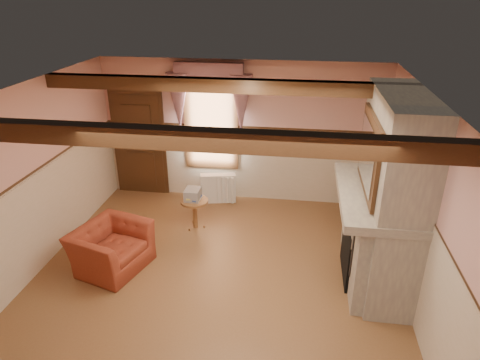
# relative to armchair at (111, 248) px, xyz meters

# --- Properties ---
(floor) EXTENTS (5.50, 6.00, 0.01)m
(floor) POSITION_rel_armchair_xyz_m (1.64, -0.26, -0.35)
(floor) COLOR brown
(floor) RESTS_ON ground
(ceiling) EXTENTS (5.50, 6.00, 0.01)m
(ceiling) POSITION_rel_armchair_xyz_m (1.64, -0.26, 2.45)
(ceiling) COLOR silver
(ceiling) RESTS_ON wall_back
(wall_back) EXTENTS (5.50, 0.02, 2.80)m
(wall_back) POSITION_rel_armchair_xyz_m (1.64, 2.74, 1.05)
(wall_back) COLOR #D89D96
(wall_back) RESTS_ON floor
(wall_left) EXTENTS (0.02, 6.00, 2.80)m
(wall_left) POSITION_rel_armchair_xyz_m (-1.11, -0.26, 1.05)
(wall_left) COLOR #D89D96
(wall_left) RESTS_ON floor
(wall_right) EXTENTS (0.02, 6.00, 2.80)m
(wall_right) POSITION_rel_armchair_xyz_m (4.39, -0.26, 1.05)
(wall_right) COLOR #D89D96
(wall_right) RESTS_ON floor
(wainscot) EXTENTS (5.50, 6.00, 1.50)m
(wainscot) POSITION_rel_armchair_xyz_m (1.64, -0.26, 0.40)
(wainscot) COLOR beige
(wainscot) RESTS_ON floor
(chair_rail) EXTENTS (5.50, 6.00, 0.08)m
(chair_rail) POSITION_rel_armchair_xyz_m (1.64, -0.26, 1.15)
(chair_rail) COLOR black
(chair_rail) RESTS_ON wainscot
(firebox) EXTENTS (0.20, 0.95, 0.90)m
(firebox) POSITION_rel_armchair_xyz_m (3.64, 0.34, 0.10)
(firebox) COLOR black
(firebox) RESTS_ON floor
(armchair) EXTENTS (1.20, 1.29, 0.69)m
(armchair) POSITION_rel_armchair_xyz_m (0.00, 0.00, 0.00)
(armchair) COLOR maroon
(armchair) RESTS_ON floor
(side_table) EXTENTS (0.55, 0.55, 0.55)m
(side_table) POSITION_rel_armchair_xyz_m (0.99, 1.37, -0.07)
(side_table) COLOR brown
(side_table) RESTS_ON floor
(book_stack) EXTENTS (0.26, 0.32, 0.20)m
(book_stack) POSITION_rel_armchair_xyz_m (0.96, 1.40, 0.30)
(book_stack) COLOR #B7AD8C
(book_stack) RESTS_ON side_table
(radiator) EXTENTS (0.72, 0.32, 0.60)m
(radiator) POSITION_rel_armchair_xyz_m (1.21, 2.44, -0.05)
(radiator) COLOR silver
(radiator) RESTS_ON floor
(bowl) EXTENTS (0.35, 0.35, 0.09)m
(bowl) POSITION_rel_armchair_xyz_m (3.89, 0.28, 1.12)
(bowl) COLOR brown
(bowl) RESTS_ON mantel
(mantel_clock) EXTENTS (0.14, 0.24, 0.20)m
(mantel_clock) POSITION_rel_armchair_xyz_m (3.89, 0.87, 1.17)
(mantel_clock) COLOR black
(mantel_clock) RESTS_ON mantel
(oil_lamp) EXTENTS (0.11, 0.11, 0.28)m
(oil_lamp) POSITION_rel_armchair_xyz_m (3.89, 0.66, 1.21)
(oil_lamp) COLOR gold
(oil_lamp) RESTS_ON mantel
(candle_red) EXTENTS (0.06, 0.06, 0.16)m
(candle_red) POSITION_rel_armchair_xyz_m (3.89, -0.07, 1.15)
(candle_red) COLOR #A91C14
(candle_red) RESTS_ON mantel
(jar_yellow) EXTENTS (0.06, 0.06, 0.12)m
(jar_yellow) POSITION_rel_armchair_xyz_m (3.89, -0.04, 1.13)
(jar_yellow) COLOR yellow
(jar_yellow) RESTS_ON mantel
(fireplace) EXTENTS (0.85, 2.00, 2.80)m
(fireplace) POSITION_rel_armchair_xyz_m (4.07, 0.34, 1.05)
(fireplace) COLOR gray
(fireplace) RESTS_ON floor
(mantel) EXTENTS (1.05, 2.05, 0.12)m
(mantel) POSITION_rel_armchair_xyz_m (3.89, 0.34, 1.01)
(mantel) COLOR gray
(mantel) RESTS_ON fireplace
(overmantel_mirror) EXTENTS (0.06, 1.44, 1.04)m
(overmantel_mirror) POSITION_rel_armchair_xyz_m (3.70, 0.34, 1.62)
(overmantel_mirror) COLOR silver
(overmantel_mirror) RESTS_ON fireplace
(door) EXTENTS (1.10, 0.10, 2.10)m
(door) POSITION_rel_armchair_xyz_m (-0.46, 2.68, 0.70)
(door) COLOR black
(door) RESTS_ON floor
(window) EXTENTS (1.06, 0.08, 2.02)m
(window) POSITION_rel_armchair_xyz_m (1.04, 2.71, 1.30)
(window) COLOR white
(window) RESTS_ON wall_back
(window_drapes) EXTENTS (1.30, 0.14, 1.40)m
(window_drapes) POSITION_rel_armchair_xyz_m (1.04, 2.62, 1.90)
(window_drapes) COLOR gray
(window_drapes) RESTS_ON wall_back
(ceiling_beam_front) EXTENTS (5.50, 0.18, 0.20)m
(ceiling_beam_front) POSITION_rel_armchair_xyz_m (1.64, -1.46, 2.35)
(ceiling_beam_front) COLOR black
(ceiling_beam_front) RESTS_ON ceiling
(ceiling_beam_back) EXTENTS (5.50, 0.18, 0.20)m
(ceiling_beam_back) POSITION_rel_armchair_xyz_m (1.64, 0.94, 2.35)
(ceiling_beam_back) COLOR black
(ceiling_beam_back) RESTS_ON ceiling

